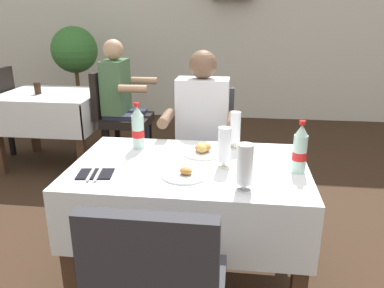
{
  "coord_description": "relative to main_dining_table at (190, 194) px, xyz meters",
  "views": [
    {
      "loc": [
        0.18,
        -1.75,
        1.5
      ],
      "look_at": [
        -0.07,
        0.21,
        0.82
      ],
      "focal_mm": 35.97,
      "sensor_mm": 36.0,
      "label": 1
    }
  ],
  "objects": [
    {
      "name": "background_dining_table",
      "position": [
        -1.6,
        1.67,
        -0.02
      ],
      "size": [
        0.94,
        0.78,
        0.74
      ],
      "color": "white",
      "rests_on": "ground"
    },
    {
      "name": "cola_bottle_primary",
      "position": [
        0.55,
        -0.03,
        0.29
      ],
      "size": [
        0.07,
        0.07,
        0.27
      ],
      "color": "silver",
      "rests_on": "main_dining_table"
    },
    {
      "name": "beer_glass_middle",
      "position": [
        0.23,
        0.28,
        0.28
      ],
      "size": [
        0.07,
        0.07,
        0.22
      ],
      "color": "white",
      "rests_on": "main_dining_table"
    },
    {
      "name": "plate_far_diner",
      "position": [
        0.05,
        0.17,
        0.19
      ],
      "size": [
        0.22,
        0.22,
        0.07
      ],
      "color": "white",
      "rests_on": "main_dining_table"
    },
    {
      "name": "back_wall",
      "position": [
        0.07,
        3.79,
        0.99
      ],
      "size": [
        11.0,
        0.12,
        3.12
      ],
      "primitive_type": "cube",
      "color": "silver",
      "rests_on": "ground"
    },
    {
      "name": "cola_bottle_secondary",
      "position": [
        -0.33,
        0.22,
        0.29
      ],
      "size": [
        0.07,
        0.07,
        0.27
      ],
      "color": "silver",
      "rests_on": "main_dining_table"
    },
    {
      "name": "main_dining_table",
      "position": [
        0.0,
        0.0,
        0.0
      ],
      "size": [
        1.23,
        0.79,
        0.74
      ],
      "color": "white",
      "rests_on": "ground"
    },
    {
      "name": "beer_glass_right",
      "position": [
        0.18,
        -0.02,
        0.28
      ],
      "size": [
        0.07,
        0.07,
        0.21
      ],
      "color": "white",
      "rests_on": "main_dining_table"
    },
    {
      "name": "plate_near_camera",
      "position": [
        -0.0,
        -0.15,
        0.18
      ],
      "size": [
        0.23,
        0.23,
        0.05
      ],
      "color": "white",
      "rests_on": "main_dining_table"
    },
    {
      "name": "beer_glass_left",
      "position": [
        0.28,
        -0.27,
        0.28
      ],
      "size": [
        0.07,
        0.07,
        0.22
      ],
      "color": "white",
      "rests_on": "main_dining_table"
    },
    {
      "name": "chair_far_diner_seat",
      "position": [
        -0.0,
        0.79,
        -0.01
      ],
      "size": [
        0.44,
        0.5,
        0.97
      ],
      "color": "#2D2D33",
      "rests_on": "ground"
    },
    {
      "name": "potted_plant_corner",
      "position": [
        -1.9,
        3.01,
        0.33
      ],
      "size": [
        0.59,
        0.59,
        1.32
      ],
      "color": "brown",
      "rests_on": "ground"
    },
    {
      "name": "napkin_cutlery_set",
      "position": [
        -0.45,
        -0.19,
        0.18
      ],
      "size": [
        0.19,
        0.2,
        0.01
      ],
      "color": "black",
      "rests_on": "main_dining_table"
    },
    {
      "name": "background_chair_right",
      "position": [
        -0.92,
        1.67,
        -0.01
      ],
      "size": [
        0.5,
        0.44,
        0.97
      ],
      "color": "black",
      "rests_on": "ground"
    },
    {
      "name": "background_patron",
      "position": [
        -0.88,
        1.67,
        0.14
      ],
      "size": [
        0.46,
        0.5,
        1.26
      ],
      "color": "#282D42",
      "rests_on": "ground"
    },
    {
      "name": "seated_diner_far",
      "position": [
        -0.0,
        0.68,
        0.14
      ],
      "size": [
        0.5,
        0.46,
        1.26
      ],
      "color": "#282D42",
      "rests_on": "ground"
    },
    {
      "name": "background_table_tumbler",
      "position": [
        -1.7,
        1.63,
        0.23
      ],
      "size": [
        0.06,
        0.06,
        0.11
      ],
      "primitive_type": "cylinder",
      "color": "black",
      "rests_on": "background_dining_table"
    }
  ]
}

